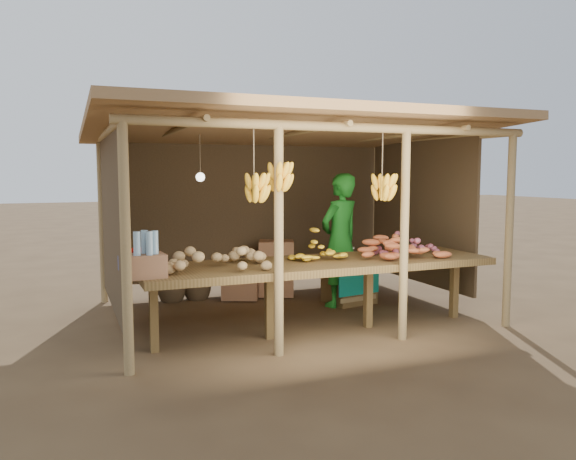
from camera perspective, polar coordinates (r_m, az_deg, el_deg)
name	(u,v)px	position (r m, az deg, el deg)	size (l,w,h in m)	color
ground	(288,313)	(7.14, 0.00, -8.41)	(60.00, 60.00, 0.00)	brown
stall_structure	(286,160)	(6.91, -0.25, 7.18)	(4.70, 3.50, 2.43)	#967A4D
counter	(321,267)	(6.14, 3.33, -3.72)	(3.90, 1.05, 0.80)	brown
potato_heap	(219,250)	(5.64, -7.05, -2.07)	(1.08, 0.65, 0.37)	#A78656
sweet_potato_heap	(397,242)	(6.48, 10.97, -1.19)	(0.90, 0.54, 0.35)	#BF5B31
onion_heap	(411,240)	(6.69, 12.38, -1.00)	(0.78, 0.47, 0.35)	#AA5265
banana_pile	(320,245)	(6.15, 3.29, -1.51)	(0.54, 0.33, 0.34)	yellow
tomato_basin	(139,260)	(5.80, -14.91, -2.98)	(0.41, 0.41, 0.21)	navy
bottle_box	(146,260)	(5.29, -14.25, -2.94)	(0.36, 0.29, 0.43)	#8C5C3E
vendor	(340,240)	(7.40, 5.30, -1.04)	(0.64, 0.42, 1.75)	#186E1C
tarp_crate	(349,279)	(7.66, 6.23, -5.01)	(0.74, 0.67, 0.78)	brown
carton_stack	(265,273)	(7.94, -2.39, -4.43)	(1.14, 0.56, 0.78)	#8C5C3E
burlap_sacks	(184,284)	(7.92, -10.48, -5.40)	(0.74, 0.39, 0.53)	#4C3923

